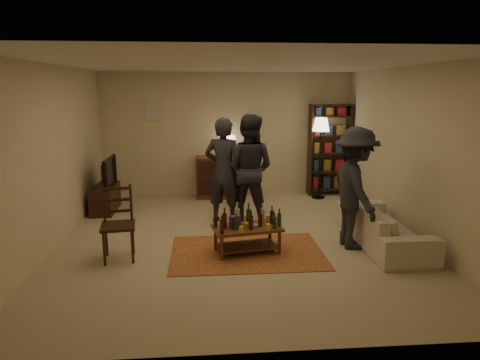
{
  "coord_description": "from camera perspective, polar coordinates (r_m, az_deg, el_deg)",
  "views": [
    {
      "loc": [
        -0.49,
        -6.44,
        2.35
      ],
      "look_at": [
        0.04,
        0.1,
        0.94
      ],
      "focal_mm": 32.0,
      "sensor_mm": 36.0,
      "label": 1
    }
  ],
  "objects": [
    {
      "name": "person_right",
      "position": [
        7.54,
        1.15,
        1.5
      ],
      "size": [
        1.15,
        1.05,
        1.92
      ],
      "primitive_type": "imported",
      "rotation": [
        0.0,
        0.0,
        2.71
      ],
      "color": "#27262E",
      "rests_on": "ground"
    },
    {
      "name": "coffee_table",
      "position": [
        6.21,
        0.93,
        -6.46
      ],
      "size": [
        1.05,
        0.7,
        0.74
      ],
      "rotation": [
        0.0,
        0.0,
        0.19
      ],
      "color": "brown",
      "rests_on": "ground"
    },
    {
      "name": "floor",
      "position": [
        6.88,
        -0.3,
        -7.87
      ],
      "size": [
        6.0,
        6.0,
        0.0
      ],
      "primitive_type": "plane",
      "color": "#C6B793",
      "rests_on": "ground"
    },
    {
      "name": "bookshelf",
      "position": [
        9.71,
        11.78,
        4.08
      ],
      "size": [
        0.9,
        0.34,
        2.02
      ],
      "color": "#311D10",
      "rests_on": "ground"
    },
    {
      "name": "tv_stand",
      "position": [
        8.7,
        -17.53,
        -1.51
      ],
      "size": [
        0.4,
        1.0,
        1.06
      ],
      "color": "#311D10",
      "rests_on": "ground"
    },
    {
      "name": "rug",
      "position": [
        6.33,
        0.94,
        -9.61
      ],
      "size": [
        2.2,
        1.5,
        0.01
      ],
      "primitive_type": "cube",
      "color": "maroon",
      "rests_on": "ground"
    },
    {
      "name": "dresser",
      "position": [
        9.35,
        -2.74,
        0.55
      ],
      "size": [
        1.0,
        0.5,
        1.36
      ],
      "color": "maroon",
      "rests_on": "ground"
    },
    {
      "name": "room_shell",
      "position": [
        9.44,
        -5.68,
        8.81
      ],
      "size": [
        6.0,
        6.0,
        6.0
      ],
      "color": "beige",
      "rests_on": "ground"
    },
    {
      "name": "floor_lamp",
      "position": [
        9.28,
        10.73,
        6.54
      ],
      "size": [
        0.36,
        0.36,
        1.74
      ],
      "color": "black",
      "rests_on": "ground"
    },
    {
      "name": "sofa",
      "position": [
        6.92,
        18.53,
        -5.72
      ],
      "size": [
        0.81,
        2.08,
        0.61
      ],
      "primitive_type": "imported",
      "rotation": [
        0.0,
        0.0,
        1.57
      ],
      "color": "beige",
      "rests_on": "ground"
    },
    {
      "name": "person_left",
      "position": [
        7.52,
        -2.2,
        1.27
      ],
      "size": [
        0.79,
        0.65,
        1.87
      ],
      "primitive_type": "imported",
      "rotation": [
        0.0,
        0.0,
        2.81
      ],
      "color": "#26262E",
      "rests_on": "ground"
    },
    {
      "name": "person_by_sofa",
      "position": [
        6.53,
        15.07,
        -1.08
      ],
      "size": [
        0.73,
        1.2,
        1.81
      ],
      "primitive_type": "imported",
      "rotation": [
        0.0,
        0.0,
        1.62
      ],
      "color": "#25262C",
      "rests_on": "ground"
    },
    {
      "name": "dining_chair",
      "position": [
        6.22,
        -15.96,
        -5.14
      ],
      "size": [
        0.52,
        0.52,
        1.05
      ],
      "rotation": [
        0.0,
        0.0,
        0.14
      ],
      "color": "#311D10",
      "rests_on": "ground"
    }
  ]
}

